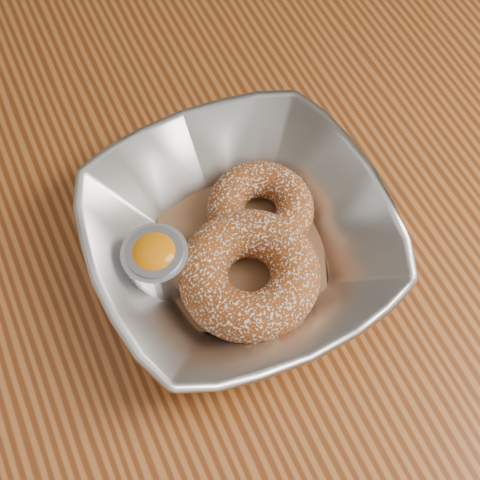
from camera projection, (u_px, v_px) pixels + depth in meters
name	position (u px, v px, depth m)	size (l,w,h in m)	color
ground_plane	(255.00, 387.00, 1.29)	(4.00, 4.00, 0.00)	#565659
table	(266.00, 222.00, 0.71)	(1.20, 0.80, 0.75)	brown
serving_bowl	(240.00, 240.00, 0.56)	(0.25, 0.25, 0.06)	#B3B5BA
parchment	(240.00, 251.00, 0.58)	(0.14, 0.14, 0.00)	brown
donut_back	(260.00, 209.00, 0.58)	(0.09, 0.09, 0.03)	brown
donut_front	(249.00, 274.00, 0.54)	(0.12, 0.12, 0.04)	brown
ramekin	(157.00, 263.00, 0.54)	(0.05, 0.05, 0.05)	#B3B5BA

